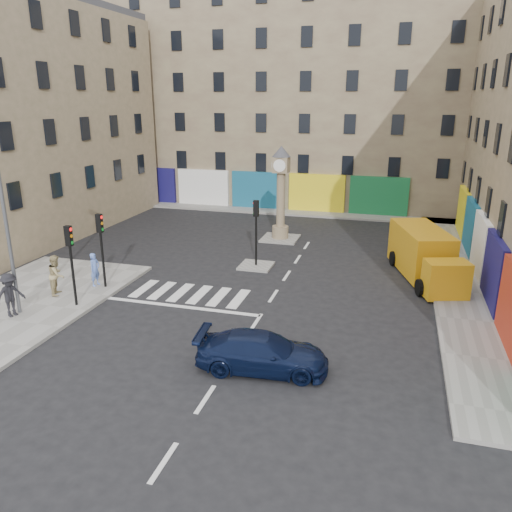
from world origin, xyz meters
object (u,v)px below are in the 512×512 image
at_px(yellow_van, 425,255).
at_px(pedestrian_tan, 57,275).
at_px(traffic_light_left_far, 101,239).
at_px(lamp_post, 4,209).
at_px(traffic_light_left_near, 71,253).
at_px(pedestrian_blue, 95,269).
at_px(navy_sedan, 262,352).
at_px(clock_pillar, 281,187).
at_px(traffic_light_island, 256,222).
at_px(pedestrian_dark, 10,295).

distance_m(yellow_van, pedestrian_tan, 18.59).
bearing_deg(traffic_light_left_far, lamp_post, -116.57).
xyz_separation_m(traffic_light_left_near, pedestrian_blue, (-0.53, 2.43, -1.63)).
height_order(traffic_light_left_far, pedestrian_tan, traffic_light_left_far).
bearing_deg(navy_sedan, pedestrian_blue, 56.02).
xyz_separation_m(traffic_light_left_near, lamp_post, (-1.90, -1.40, 2.17)).
distance_m(traffic_light_left_far, navy_sedan, 11.11).
distance_m(traffic_light_left_near, pedestrian_tan, 2.39).
height_order(traffic_light_left_far, clock_pillar, clock_pillar).
distance_m(traffic_light_left_near, traffic_light_island, 10.03).
distance_m(traffic_light_left_far, pedestrian_tan, 2.65).
bearing_deg(traffic_light_left_far, pedestrian_dark, -114.55).
height_order(traffic_light_island, yellow_van, traffic_light_island).
distance_m(traffic_light_island, navy_sedan, 11.37).
xyz_separation_m(navy_sedan, pedestrian_blue, (-10.09, 5.36, 0.32)).
xyz_separation_m(pedestrian_blue, pedestrian_dark, (-1.38, -4.23, 0.12)).
xyz_separation_m(traffic_light_left_near, clock_pillar, (6.30, 13.80, 0.93)).
relative_size(traffic_light_left_near, traffic_light_left_far, 1.00).
bearing_deg(navy_sedan, traffic_light_left_near, 66.98).
distance_m(traffic_light_left_near, lamp_post, 3.21).
height_order(yellow_van, pedestrian_blue, yellow_van).
distance_m(traffic_light_island, lamp_post, 12.52).
bearing_deg(traffic_light_left_near, pedestrian_blue, 102.39).
xyz_separation_m(traffic_light_left_far, pedestrian_tan, (-1.61, -1.48, -1.50)).
relative_size(clock_pillar, yellow_van, 0.85).
distance_m(traffic_light_left_far, traffic_light_island, 8.30).
bearing_deg(pedestrian_dark, traffic_light_left_far, -4.03).
bearing_deg(pedestrian_dark, pedestrian_tan, 14.13).
distance_m(pedestrian_tan, pedestrian_dark, 2.73).
bearing_deg(lamp_post, pedestrian_blue, 70.40).
height_order(traffic_light_left_far, lamp_post, lamp_post).
xyz_separation_m(traffic_light_left_near, pedestrian_tan, (-1.61, 0.92, -1.50)).
bearing_deg(traffic_light_left_near, clock_pillar, 65.45).
distance_m(lamp_post, pedestrian_tan, 4.35).
xyz_separation_m(traffic_light_island, yellow_van, (9.02, 0.80, -1.35)).
bearing_deg(clock_pillar, pedestrian_dark, -117.79).
bearing_deg(navy_sedan, clock_pillar, 5.03).
height_order(traffic_light_island, navy_sedan, traffic_light_island).
bearing_deg(pedestrian_tan, traffic_light_left_far, -69.49).
bearing_deg(pedestrian_dark, pedestrian_blue, 2.44).
bearing_deg(traffic_light_left_far, traffic_light_left_near, -90.00).
height_order(traffic_light_left_near, clock_pillar, clock_pillar).
distance_m(traffic_light_left_far, clock_pillar, 13.05).
distance_m(navy_sedan, pedestrian_tan, 11.82).
xyz_separation_m(clock_pillar, pedestrian_blue, (-6.83, -11.36, -2.56)).
bearing_deg(traffic_light_left_far, pedestrian_blue, 176.27).
relative_size(pedestrian_blue, pedestrian_dark, 0.87).
height_order(clock_pillar, navy_sedan, clock_pillar).
bearing_deg(yellow_van, pedestrian_dark, -165.66).
bearing_deg(traffic_light_island, navy_sedan, -73.13).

